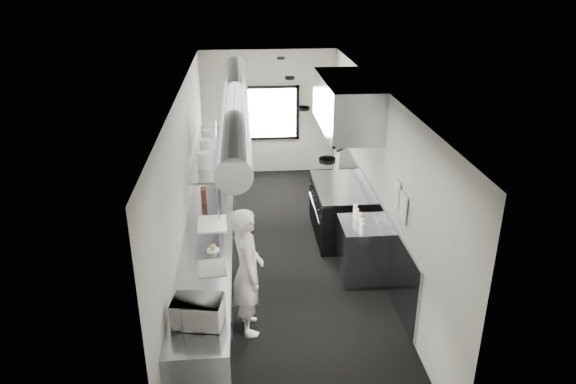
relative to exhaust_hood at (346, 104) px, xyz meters
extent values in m
cube|color=black|center=(-1.10, -0.70, -2.39)|extent=(3.00, 8.00, 0.01)
cube|color=silver|center=(-1.10, -0.70, 0.41)|extent=(3.00, 8.00, 0.01)
cube|color=#B2B1A9|center=(-1.10, 3.30, -0.99)|extent=(3.00, 0.02, 2.80)
cube|color=#B2B1A9|center=(-1.10, -4.70, -0.99)|extent=(3.00, 0.02, 2.80)
cube|color=#B2B1A9|center=(-2.60, -0.70, -0.99)|extent=(0.02, 8.00, 2.80)
cube|color=#B2B1A9|center=(0.40, -0.70, -0.99)|extent=(0.02, 8.00, 2.80)
cube|color=#9396A0|center=(0.38, -0.40, -1.84)|extent=(0.03, 5.50, 1.10)
cylinder|color=#9C9FA4|center=(-1.80, -0.30, 0.16)|extent=(0.40, 6.40, 0.40)
cube|color=white|center=(-1.10, 3.26, -0.99)|extent=(1.20, 0.03, 1.10)
cube|color=black|center=(-1.10, 3.28, -0.42)|extent=(1.36, 0.03, 0.08)
cube|color=black|center=(-1.10, 3.28, -1.57)|extent=(1.36, 0.03, 0.08)
cube|color=black|center=(-1.74, 3.28, -0.99)|extent=(0.08, 0.03, 1.25)
cube|color=black|center=(-0.46, 3.28, -0.99)|extent=(0.08, 0.03, 1.25)
cube|color=#9396A0|center=(0.00, 0.00, 0.01)|extent=(0.80, 2.20, 0.80)
cube|color=#9396A0|center=(-0.38, 0.00, -0.38)|extent=(0.05, 2.20, 0.05)
cube|color=black|center=(-0.08, 0.00, -0.33)|extent=(0.50, 2.10, 0.28)
cube|color=#9396A0|center=(-2.25, -1.20, -1.94)|extent=(0.70, 6.00, 0.90)
cube|color=#9396A0|center=(-2.30, 0.30, -0.84)|extent=(0.45, 3.00, 0.04)
cylinder|color=#9396A0|center=(-2.10, -1.10, -1.17)|extent=(0.04, 0.04, 0.66)
cylinder|color=#9396A0|center=(-2.10, 0.30, -1.17)|extent=(0.04, 0.04, 0.66)
cylinder|color=#9396A0|center=(-2.10, 1.70, -1.17)|extent=(0.04, 0.04, 0.66)
cube|color=black|center=(-0.05, 0.00, -1.94)|extent=(0.85, 1.60, 0.90)
cube|color=#9396A0|center=(-0.05, 0.00, -1.47)|extent=(0.85, 1.60, 0.04)
cube|color=#9396A0|center=(-0.46, 0.00, -1.94)|extent=(0.03, 1.55, 0.80)
cylinder|color=#9396A0|center=(-0.49, 0.00, -1.84)|extent=(0.03, 1.30, 0.03)
cube|color=#9396A0|center=(0.05, -1.40, -1.94)|extent=(0.65, 0.80, 0.90)
cube|color=#9396A0|center=(-2.25, 2.50, -1.94)|extent=(0.70, 1.20, 0.90)
cube|color=beige|center=(0.37, -1.90, -0.79)|extent=(0.02, 0.28, 0.38)
cube|color=beige|center=(0.37, -2.25, -0.84)|extent=(0.02, 0.28, 0.38)
imported|color=white|center=(-1.70, -2.56, -1.51)|extent=(0.51, 0.70, 1.76)
imported|color=white|center=(-2.24, -3.62, -1.34)|extent=(0.55, 0.45, 0.30)
cylinder|color=#A6B0A2|center=(-2.39, -3.13, -1.44)|extent=(0.16, 0.16, 0.09)
cylinder|color=#A6B0A2|center=(-2.40, -3.30, -1.44)|extent=(0.16, 0.16, 0.09)
cube|color=silver|center=(-2.14, -2.49, -1.48)|extent=(0.39, 0.47, 0.01)
cylinder|color=white|center=(-2.15, -2.02, -1.48)|extent=(0.23, 0.23, 0.01)
sphere|color=tan|center=(-2.15, -2.02, -1.43)|extent=(0.09, 0.09, 0.09)
cube|color=white|center=(-2.20, -1.22, -1.48)|extent=(0.45, 0.58, 0.02)
cube|color=#51311C|center=(-2.37, -0.36, -1.38)|extent=(0.10, 0.21, 0.22)
cylinder|color=white|center=(-2.31, -0.59, -0.69)|extent=(0.22, 0.22, 0.26)
cylinder|color=white|center=(-2.31, 0.02, -0.68)|extent=(0.25, 0.25, 0.28)
cylinder|color=white|center=(-2.27, 0.36, -0.65)|extent=(0.27, 0.27, 0.33)
cylinder|color=white|center=(-2.28, 0.86, -0.64)|extent=(0.28, 0.28, 0.36)
cylinder|color=white|center=(-0.02, -1.71, -1.40)|extent=(0.06, 0.06, 0.17)
cylinder|color=white|center=(0.00, -1.59, -1.40)|extent=(0.06, 0.06, 0.18)
cylinder|color=white|center=(0.02, -1.35, -1.41)|extent=(0.07, 0.07, 0.16)
cylinder|color=white|center=(-0.01, -1.25, -1.40)|extent=(0.08, 0.08, 0.18)
cylinder|color=white|center=(-0.01, -1.12, -1.39)|extent=(0.09, 0.09, 0.20)
camera|label=1|loc=(-1.69, -8.47, 2.11)|focal=33.39mm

